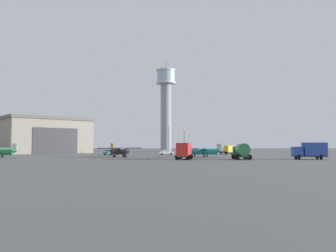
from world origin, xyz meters
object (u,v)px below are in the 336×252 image
Objects in this scene: control_tower at (166,102)px; truck_flatbed_yellow at (226,150)px; airplane_black at (119,151)px; light_post_north at (169,136)px; truck_fuel_tanker_green at (242,151)px; car_white at (166,152)px; truck_box_red at (184,150)px; truck_box_blue at (310,150)px; car_teal at (111,152)px; airplane_teal at (205,151)px; light_post_east at (184,139)px; traffic_cone_near_right at (252,156)px; traffic_cone_near_left at (147,157)px.

control_tower is 51.24m from truck_flatbed_yellow.
light_post_north is at bearing 128.30° from airplane_black.
truck_fuel_tanker_green is 33.12m from car_white.
truck_box_red is (-15.84, -34.03, 0.48)m from truck_flatbed_yellow.
truck_flatbed_yellow is at bearing -69.47° from truck_box_blue.
car_teal is (-3.57, 15.95, -0.71)m from airplane_black.
truck_fuel_tanker_green is (-13.09, 0.52, -0.08)m from truck_box_blue.
light_post_north reaches higher than truck_box_red.
truck_box_red is at bearing 92.01° from airplane_teal.
truck_flatbed_yellow is 0.71× the size of light_post_north.
airplane_black is 1.37× the size of truck_flatbed_yellow.
airplane_teal is at bearing 26.04° from truck_fuel_tanker_green.
light_post_east is (-11.07, 11.48, 3.56)m from truck_flatbed_yellow.
truck_flatbed_yellow is at bearing 3.95° from car_white.
car_teal is 37.35m from traffic_cone_near_right.
truck_flatbed_yellow is (9.83, 22.31, -0.14)m from airplane_teal.
truck_box_blue is at bearing -63.02° from traffic_cone_near_right.
truck_fuel_tanker_green is at bearing 75.86° from car_teal.
light_post_east reaches higher than traffic_cone_near_left.
airplane_teal is 1.00× the size of airplane_black.
light_post_east is 44.24m from traffic_cone_near_left.
traffic_cone_near_right is at bearing -148.16° from airplane_teal.
truck_box_red is 1.11× the size of truck_fuel_tanker_green.
control_tower is at bearing 97.35° from light_post_east.
car_teal is at bearing 111.51° from traffic_cone_near_left.
airplane_teal reaches higher than car_white.
traffic_cone_near_right is (33.83, -15.81, -0.47)m from car_teal.
airplane_black reaches higher than traffic_cone_near_left.
truck_box_red reaches higher than car_teal.
control_tower is 8.22× the size of car_teal.
traffic_cone_near_left is at bearing -95.68° from control_tower.
traffic_cone_near_right is at bearing -19.67° from truck_fuel_tanker_green.
car_teal is at bearing 154.95° from traffic_cone_near_right.
truck_flatbed_yellow is at bearing -11.53° from truck_box_red.
control_tower is at bearing -66.02° from truck_box_blue.
truck_box_blue is at bearing 172.78° from airplane_teal.
car_white is 0.44× the size of light_post_north.
airplane_teal is 1.50× the size of truck_box_red.
car_teal is at bearing -6.36° from airplane_teal.
airplane_black is 39.65m from truck_box_blue.
truck_fuel_tanker_green is 10.40× the size of traffic_cone_near_right.
airplane_black reaches higher than airplane_teal.
truck_flatbed_yellow is 37.54m from truck_box_red.
control_tower is 37.23m from light_post_east.
light_post_east is (4.29, -33.24, -16.20)m from control_tower.
airplane_teal is 43.43m from light_post_north.
control_tower is 82.69m from truck_fuel_tanker_green.
control_tower is 6.08× the size of truck_box_red.
traffic_cone_near_left is (-7.36, -51.44, -5.47)m from light_post_north.
car_white is 7.84× the size of traffic_cone_near_right.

